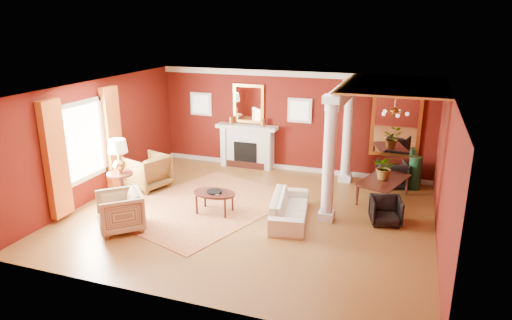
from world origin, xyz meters
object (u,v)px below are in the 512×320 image
at_px(sofa, 290,204).
at_px(armchair_leopard, 147,170).
at_px(side_table, 119,160).
at_px(armchair_stripe, 120,210).
at_px(dining_table, 384,184).
at_px(coffee_table, 214,194).

distance_m(sofa, armchair_leopard, 4.16).
bearing_deg(side_table, armchair_stripe, -55.70).
xyz_separation_m(sofa, armchair_leopard, (-4.09, 0.73, 0.11)).
bearing_deg(dining_table, coffee_table, 137.84).
bearing_deg(coffee_table, sofa, 7.01).
relative_size(sofa, armchair_leopard, 1.97).
bearing_deg(side_table, dining_table, 19.79).
xyz_separation_m(armchair_stripe, dining_table, (5.15, 3.52, -0.03)).
distance_m(sofa, armchair_stripe, 3.66).
bearing_deg(side_table, sofa, 4.53).
bearing_deg(coffee_table, armchair_leopard, 158.31).
relative_size(coffee_table, dining_table, 0.65).
bearing_deg(sofa, armchair_stripe, 107.00).
height_order(armchair_stripe, side_table, side_table).
relative_size(sofa, armchair_stripe, 2.11).
xyz_separation_m(armchair_stripe, coffee_table, (1.52, 1.46, 0.00)).
bearing_deg(armchair_stripe, sofa, 74.69).
bearing_deg(sofa, dining_table, -55.89).
height_order(sofa, armchair_stripe, armchair_stripe).
bearing_deg(armchair_stripe, side_table, 171.77).
bearing_deg(side_table, coffee_table, 2.76).
bearing_deg(coffee_table, armchair_stripe, -136.21).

